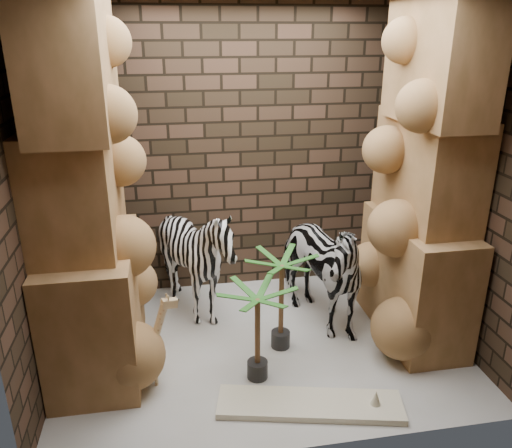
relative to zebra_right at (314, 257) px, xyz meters
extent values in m
plane|color=silver|center=(-0.54, -0.29, -0.70)|extent=(3.50, 3.50, 0.00)
plane|color=black|center=(-0.54, 0.96, 0.80)|extent=(3.50, 0.00, 3.50)
plane|color=black|center=(-0.54, -1.54, 0.80)|extent=(3.50, 0.00, 3.50)
plane|color=black|center=(-2.29, -0.29, 0.80)|extent=(0.00, 3.00, 3.00)
plane|color=black|center=(1.21, -0.29, 0.80)|extent=(0.00, 3.00, 3.00)
imported|color=white|center=(0.00, 0.00, 0.00)|extent=(1.00, 1.32, 1.39)
imported|color=white|center=(-1.07, 0.30, -0.14)|extent=(1.34, 1.49, 1.12)
cube|color=#F3EBC7|center=(-0.34, -1.16, -0.67)|extent=(1.44, 0.64, 0.05)
camera|label=1|loc=(-1.28, -4.15, 1.99)|focal=35.74mm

